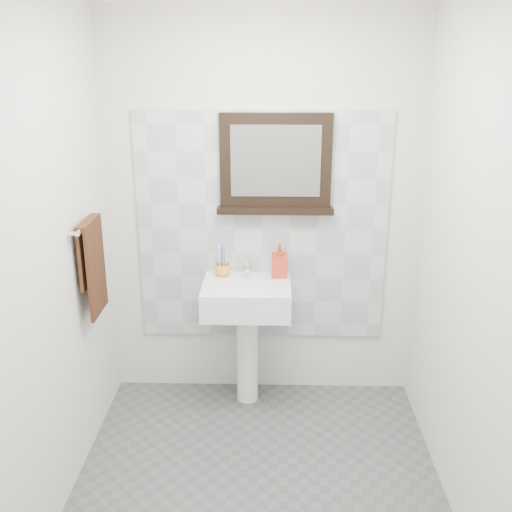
{
  "coord_description": "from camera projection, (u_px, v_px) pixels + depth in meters",
  "views": [
    {
      "loc": [
        0.06,
        -2.61,
        2.23
      ],
      "look_at": [
        -0.02,
        0.55,
        1.15
      ],
      "focal_mm": 42.0,
      "sensor_mm": 36.0,
      "label": 1
    }
  ],
  "objects": [
    {
      "name": "splashback",
      "position": [
        262.0,
        229.0,
        3.85
      ],
      "size": [
        1.6,
        0.02,
        1.5
      ],
      "primitive_type": "cube",
      "color": "#B5BFC4",
      "rests_on": "back_wall"
    },
    {
      "name": "towel_bar",
      "position": [
        88.0,
        224.0,
        3.28
      ],
      "size": [
        0.07,
        0.4,
        0.03
      ],
      "color": "silver",
      "rests_on": "left_wall"
    },
    {
      "name": "back_wall",
      "position": [
        262.0,
        213.0,
        3.83
      ],
      "size": [
        2.0,
        0.01,
        2.5
      ],
      "primitive_type": "cube",
      "color": "silver",
      "rests_on": "ground"
    },
    {
      "name": "left_wall",
      "position": [
        46.0,
        272.0,
        2.81
      ],
      "size": [
        0.01,
        2.2,
        2.5
      ],
      "primitive_type": "cube",
      "color": "silver",
      "rests_on": "ground"
    },
    {
      "name": "toothbrushes",
      "position": [
        223.0,
        258.0,
        3.82
      ],
      "size": [
        0.05,
        0.04,
        0.21
      ],
      "color": "white",
      "rests_on": "toothbrush_cup"
    },
    {
      "name": "soap_dispenser",
      "position": [
        279.0,
        260.0,
        3.82
      ],
      "size": [
        0.1,
        0.1,
        0.22
      ],
      "primitive_type": "imported",
      "rotation": [
        0.0,
        0.0,
        -0.0
      ],
      "color": "red",
      "rests_on": "pedestal_sink"
    },
    {
      "name": "framed_mirror",
      "position": [
        276.0,
        166.0,
        3.68
      ],
      "size": [
        0.73,
        0.11,
        0.62
      ],
      "color": "black",
      "rests_on": "back_wall"
    },
    {
      "name": "pedestal_sink",
      "position": [
        247.0,
        310.0,
        3.8
      ],
      "size": [
        0.55,
        0.44,
        0.96
      ],
      "color": "white",
      "rests_on": "ground"
    },
    {
      "name": "front_wall",
      "position": [
        249.0,
        407.0,
        1.75
      ],
      "size": [
        2.0,
        0.01,
        2.5
      ],
      "primitive_type": "cube",
      "color": "silver",
      "rests_on": "ground"
    },
    {
      "name": "hand_towel",
      "position": [
        92.0,
        260.0,
        3.35
      ],
      "size": [
        0.06,
        0.3,
        0.55
      ],
      "color": "black",
      "rests_on": "towel_bar"
    },
    {
      "name": "right_wall",
      "position": [
        474.0,
        276.0,
        2.76
      ],
      "size": [
        0.01,
        2.2,
        2.5
      ],
      "primitive_type": "cube",
      "color": "silver",
      "rests_on": "ground"
    },
    {
      "name": "floor",
      "position": [
        258.0,
        493.0,
        3.19
      ],
      "size": [
        2.0,
        2.2,
        0.01
      ],
      "primitive_type": "cube",
      "color": "#505255",
      "rests_on": "ground"
    },
    {
      "name": "toothbrush_cup",
      "position": [
        223.0,
        270.0,
        3.85
      ],
      "size": [
        0.1,
        0.1,
        0.08
      ],
      "primitive_type": "imported",
      "rotation": [
        0.0,
        0.0,
        0.05
      ],
      "color": "yellow",
      "rests_on": "pedestal_sink"
    }
  ]
}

